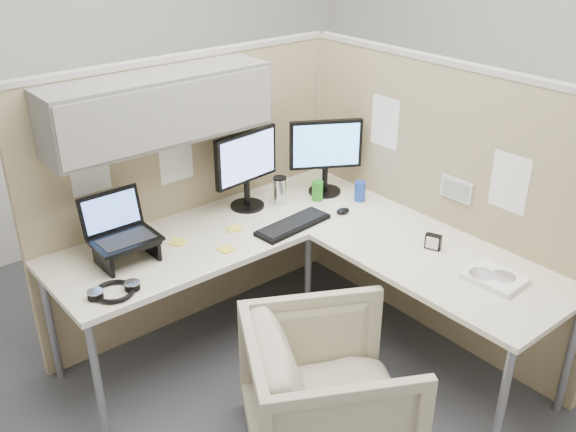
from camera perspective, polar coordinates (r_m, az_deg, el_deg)
ground at (r=3.67m, az=1.31°, el=-13.79°), size 4.50×4.50×0.00m
partition_back at (r=3.60m, az=-9.83°, el=5.29°), size 2.00×0.36×1.63m
partition_right at (r=3.76m, az=12.58°, el=1.34°), size 0.07×2.03×1.63m
desk at (r=3.43m, az=1.64°, el=-3.04°), size 2.00×1.98×0.73m
office_chair at (r=3.04m, az=3.66°, el=-14.82°), size 0.94×0.95×0.74m
monitor_left at (r=3.70m, az=-3.73°, el=4.67°), size 0.44×0.20×0.47m
monitor_right at (r=3.89m, az=3.37°, el=5.80°), size 0.40×0.25×0.47m
laptop_station at (r=3.30m, az=-14.50°, el=-1.78°), size 0.32×0.28×0.34m
keyboard at (r=3.56m, az=0.44°, el=-0.80°), size 0.47×0.19×0.02m
mouse at (r=3.73m, az=4.90°, el=0.46°), size 0.09×0.06×0.03m
travel_mug at (r=3.81m, az=-0.73°, el=2.30°), size 0.08×0.08×0.17m
soda_can_green at (r=3.88m, az=6.42°, el=2.19°), size 0.07×0.07×0.12m
soda_can_silver at (r=3.87m, az=2.64°, el=2.26°), size 0.07×0.07×0.12m
sticky_note_d at (r=3.55m, az=-4.84°, el=-1.12°), size 0.10×0.10×0.01m
sticky_note_c at (r=3.45m, az=-9.78°, el=-2.29°), size 0.10×0.10×0.01m
sticky_note_b at (r=3.49m, az=-1.33°, el=-1.61°), size 0.09×0.09×0.01m
sticky_note_a at (r=3.35m, az=-5.50°, el=-2.95°), size 0.08×0.08×0.01m
headphones at (r=3.08m, az=-15.19°, el=-6.46°), size 0.24×0.23×0.03m
paper_stack at (r=3.23m, az=17.88°, el=-5.26°), size 0.22×0.28×0.03m
desk_clock at (r=3.41m, az=12.78°, el=-2.25°), size 0.06×0.09×0.08m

